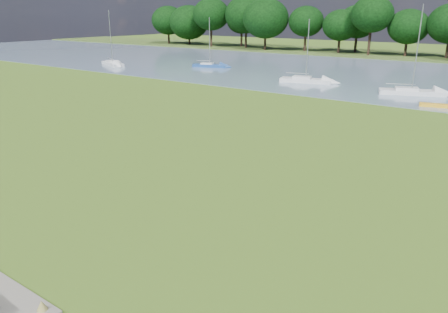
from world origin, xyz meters
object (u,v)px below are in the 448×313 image
Objects in this scene: kayak at (437,105)px; sailboat_0 at (305,79)px; sailboat_4 at (112,63)px; sailboat_5 at (411,90)px; sailboat_6 at (209,65)px.

kayak is 16.94m from sailboat_0.
sailboat_5 is at bearing 23.37° from sailboat_4.
sailboat_4 is at bearing -173.50° from sailboat_6.
sailboat_5 is (44.89, 0.66, 0.01)m from sailboat_4.
sailboat_5 is (-3.52, 5.15, 0.29)m from kayak.
sailboat_0 is at bearing 154.59° from sailboat_5.
sailboat_0 is at bearing 145.83° from kayak.
kayak is 0.41× the size of sailboat_6.
sailboat_4 is at bearing 159.85° from sailboat_5.
sailboat_0 is 1.00× the size of sailboat_6.
sailboat_4 is 0.95× the size of sailboat_5.
kayak is at bearing -34.71° from sailboat_0.
sailboat_5 is at bearing 111.31° from kayak.
sailboat_4 is at bearing 161.63° from kayak.
sailboat_4 reaches higher than sailboat_0.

